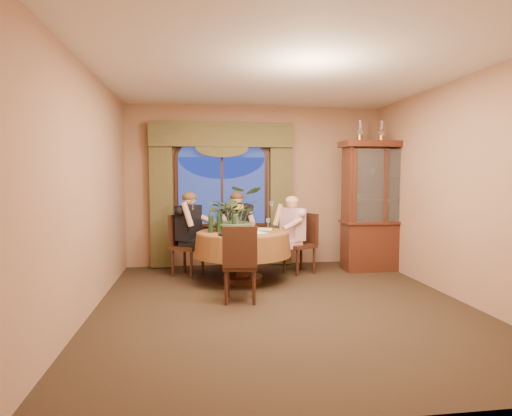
{
  "coord_description": "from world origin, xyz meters",
  "views": [
    {
      "loc": [
        -1.03,
        -5.02,
        1.57
      ],
      "look_at": [
        -0.16,
        1.25,
        1.1
      ],
      "focal_mm": 30.0,
      "sensor_mm": 36.0,
      "label": 1
    }
  ],
  "objects": [
    {
      "name": "wine_bottle_1",
      "position": [
        -0.69,
        1.44,
        0.92
      ],
      "size": [
        0.07,
        0.07,
        0.33
      ],
      "primitive_type": "cylinder",
      "color": "black",
      "rests_on": "dining_table"
    },
    {
      "name": "person_back",
      "position": [
        -1.17,
        1.78,
        0.66
      ],
      "size": [
        0.63,
        0.64,
        1.33
      ],
      "primitive_type": null,
      "rotation": [
        0.0,
        0.0,
        -2.15
      ],
      "color": "black",
      "rests_on": "floor"
    },
    {
      "name": "wine_glass_person_back",
      "position": [
        -0.76,
        1.51,
        0.84
      ],
      "size": [
        0.07,
        0.07,
        0.18
      ],
      "primitive_type": null,
      "color": "silver",
      "rests_on": "dining_table"
    },
    {
      "name": "wine_bottle_4",
      "position": [
        -0.84,
        1.2,
        0.92
      ],
      "size": [
        0.07,
        0.07,
        0.33
      ],
      "primitive_type": "cylinder",
      "color": "black",
      "rests_on": "dining_table"
    },
    {
      "name": "olive_bowl",
      "position": [
        -0.35,
        1.2,
        0.78
      ],
      "size": [
        0.17,
        0.17,
        0.05
      ],
      "primitive_type": "imported",
      "color": "#515B30",
      "rests_on": "dining_table"
    },
    {
      "name": "wall_back",
      "position": [
        0.0,
        2.5,
        1.4
      ],
      "size": [
        4.5,
        0.0,
        4.5
      ],
      "primitive_type": "plane",
      "rotation": [
        1.57,
        0.0,
        0.0
      ],
      "color": "#9A6D51",
      "rests_on": "ground"
    },
    {
      "name": "chair_back_right",
      "position": [
        -0.39,
        2.21,
        0.48
      ],
      "size": [
        0.43,
        0.43,
        0.96
      ],
      "primitive_type": "cube",
      "rotation": [
        0.0,
        0.0,
        -3.12
      ],
      "color": "black",
      "rests_on": "floor"
    },
    {
      "name": "tasting_paper_2",
      "position": [
        -0.47,
        0.95,
        0.75
      ],
      "size": [
        0.31,
        0.36,
        0.0
      ],
      "primitive_type": "cube",
      "rotation": [
        0.0,
        0.0,
        0.38
      ],
      "color": "white",
      "rests_on": "dining_table"
    },
    {
      "name": "chair_front_left",
      "position": [
        -0.5,
        0.24,
        0.48
      ],
      "size": [
        0.47,
        0.47,
        0.96
      ],
      "primitive_type": "cube",
      "rotation": [
        0.0,
        0.0,
        -0.13
      ],
      "color": "black",
      "rests_on": "floor"
    },
    {
      "name": "oil_lamp_right",
      "position": [
        2.37,
        1.75,
        2.32
      ],
      "size": [
        0.11,
        0.11,
        0.34
      ],
      "primitive_type": null,
      "color": "#A5722D",
      "rests_on": "china_cabinet"
    },
    {
      "name": "wine_bottle_0",
      "position": [
        -0.83,
        1.33,
        0.92
      ],
      "size": [
        0.07,
        0.07,
        0.33
      ],
      "primitive_type": "cylinder",
      "color": "tan",
      "rests_on": "dining_table"
    },
    {
      "name": "oil_lamp_left",
      "position": [
        1.63,
        1.75,
        2.32
      ],
      "size": [
        0.11,
        0.11,
        0.34
      ],
      "primitive_type": null,
      "color": "#A5722D",
      "rests_on": "china_cabinet"
    },
    {
      "name": "person_scarf",
      "position": [
        -0.36,
        2.23,
        0.66
      ],
      "size": [
        0.47,
        0.43,
        1.31
      ],
      "primitive_type": null,
      "rotation": [
        0.0,
        0.0,
        -3.14
      ],
      "color": "black",
      "rests_on": "floor"
    },
    {
      "name": "dining_table",
      "position": [
        -0.36,
        1.25,
        0.38
      ],
      "size": [
        1.8,
        1.8,
        0.75
      ],
      "primitive_type": "cylinder",
      "rotation": [
        0.0,
        0.0,
        0.3
      ],
      "color": "maroon",
      "rests_on": "floor"
    },
    {
      "name": "ceiling",
      "position": [
        0.0,
        0.0,
        2.8
      ],
      "size": [
        5.0,
        5.0,
        0.0
      ],
      "primitive_type": "plane",
      "rotation": [
        3.14,
        0.0,
        0.0
      ],
      "color": "white",
      "rests_on": "wall_back"
    },
    {
      "name": "tasting_paper_0",
      "position": [
        -0.17,
        1.09,
        0.75
      ],
      "size": [
        0.31,
        0.36,
        0.0
      ],
      "primitive_type": "cube",
      "rotation": [
        0.0,
        0.0,
        0.39
      ],
      "color": "white",
      "rests_on": "dining_table"
    },
    {
      "name": "china_cabinet",
      "position": [
        2.0,
        1.75,
        1.07
      ],
      "size": [
        1.33,
        0.53,
        2.15
      ],
      "primitive_type": "cube",
      "color": "#3C160D",
      "rests_on": "floor"
    },
    {
      "name": "wine_bottle_3",
      "position": [
        -0.72,
        1.23,
        0.92
      ],
      "size": [
        0.07,
        0.07,
        0.33
      ],
      "primitive_type": "cylinder",
      "color": "black",
      "rests_on": "dining_table"
    },
    {
      "name": "window",
      "position": [
        -0.6,
        2.43,
        1.3
      ],
      "size": [
        1.62,
        0.1,
        1.32
      ],
      "primitive_type": null,
      "color": "navy",
      "rests_on": "wall_back"
    },
    {
      "name": "chair_right",
      "position": [
        0.6,
        1.68,
        0.48
      ],
      "size": [
        0.55,
        0.55,
        0.96
      ],
      "primitive_type": "cube",
      "rotation": [
        0.0,
        0.0,
        -4.29
      ],
      "color": "black",
      "rests_on": "floor"
    },
    {
      "name": "drapery_right",
      "position": [
        0.43,
        2.38,
        1.18
      ],
      "size": [
        0.38,
        0.14,
        2.32
      ],
      "primitive_type": "cube",
      "color": "#464223",
      "rests_on": "floor"
    },
    {
      "name": "floor",
      "position": [
        0.0,
        0.0,
        0.0
      ],
      "size": [
        5.0,
        5.0,
        0.0
      ],
      "primitive_type": "plane",
      "color": "black",
      "rests_on": "ground"
    },
    {
      "name": "tasting_paper_1",
      "position": [
        0.01,
        1.46,
        0.75
      ],
      "size": [
        0.26,
        0.33,
        0.0
      ],
      "primitive_type": "cube",
      "rotation": [
        0.0,
        0.0,
        -0.17
      ],
      "color": "white",
      "rests_on": "dining_table"
    },
    {
      "name": "swag_valance",
      "position": [
        -0.6,
        2.35,
        2.28
      ],
      "size": [
        2.45,
        0.16,
        0.42
      ],
      "primitive_type": null,
      "color": "#464223",
      "rests_on": "wall_back"
    },
    {
      "name": "wine_glass_person_pink",
      "position": [
        0.06,
        1.48,
        0.84
      ],
      "size": [
        0.07,
        0.07,
        0.18
      ],
      "primitive_type": null,
      "color": "silver",
      "rests_on": "dining_table"
    },
    {
      "name": "wine_bottle_2",
      "position": [
        -0.5,
        1.16,
        0.92
      ],
      "size": [
        0.07,
        0.07,
        0.33
      ],
      "primitive_type": "cylinder",
      "color": "black",
      "rests_on": "dining_table"
    },
    {
      "name": "wine_glass_person_scarf",
      "position": [
        -0.36,
        1.73,
        0.84
      ],
      "size": [
        0.07,
        0.07,
        0.18
      ],
      "primitive_type": null,
      "color": "silver",
      "rests_on": "dining_table"
    },
    {
      "name": "arched_transom",
      "position": [
        -0.6,
        2.43,
        2.08
      ],
      "size": [
        1.6,
        0.06,
        0.44
      ],
      "primitive_type": null,
      "color": "navy",
      "rests_on": "wall_back"
    },
    {
      "name": "oil_lamp_center",
      "position": [
        2.0,
        1.75,
        2.32
      ],
      "size": [
        0.11,
        0.11,
        0.34
      ],
      "primitive_type": null,
      "color": "#A5722D",
      "rests_on": "china_cabinet"
    },
    {
      "name": "drapery_left",
      "position": [
        -1.63,
        2.38,
        1.18
      ],
      "size": [
        0.38,
        0.14,
        2.32
      ],
      "primitive_type": "cube",
      "color": "#464223",
      "rests_on": "floor"
    },
    {
      "name": "centerpiece_plant",
      "position": [
        -0.46,
        1.4,
        1.32
      ],
      "size": [
        0.86,
        0.95,
        0.74
      ],
      "primitive_type": "imported",
      "color": "#3B5731",
      "rests_on": "dining_table"
    },
    {
      "name": "cheese_platter",
      "position": [
        -0.58,
        0.88,
        0.76
      ],
      "size": [
        0.33,
        0.33,
        0.02
      ],
      "primitive_type": "cylinder",
      "color": "black",
      "rests_on": "dining_table"
    },
    {
      "name": "wall_right",
      "position": [
        2.25,
        0.0,
        1.4
      ],
      "size": [
        0.0,
        5.0,
        5.0
      ],
      "primitive_type": "plane",
      "rotation": [
        1.57,
        0.0,
        -1.57
      ],
      "color": "#9A6D51",
      "rests_on": "ground"
    },
    {
      "name": "stoneware_vase",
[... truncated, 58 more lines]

